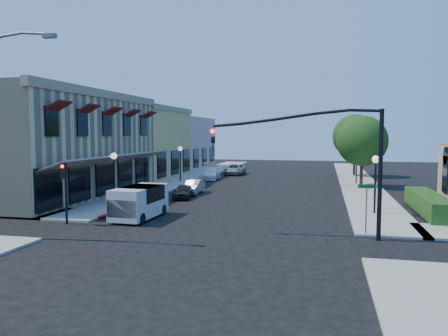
% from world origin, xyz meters
% --- Properties ---
extents(ground, '(120.00, 120.00, 0.00)m').
position_xyz_m(ground, '(0.00, 0.00, 0.00)').
color(ground, black).
rests_on(ground, ground).
extents(sidewalk_left, '(3.50, 50.00, 0.12)m').
position_xyz_m(sidewalk_left, '(-8.75, 27.00, 0.06)').
color(sidewalk_left, '#9B988D').
rests_on(sidewalk_left, ground).
extents(sidewalk_right, '(3.50, 50.00, 0.12)m').
position_xyz_m(sidewalk_right, '(8.75, 27.00, 0.06)').
color(sidewalk_right, '#9B988D').
rests_on(sidewalk_right, ground).
extents(curb_red_strip, '(0.25, 10.00, 0.06)m').
position_xyz_m(curb_red_strip, '(-6.90, 8.00, 0.00)').
color(curb_red_strip, maroon).
rests_on(curb_red_strip, ground).
extents(corner_brick_building, '(11.77, 18.20, 8.10)m').
position_xyz_m(corner_brick_building, '(-15.45, 11.00, 4.01)').
color(corner_brick_building, beige).
rests_on(corner_brick_building, ground).
extents(yellow_stucco_building, '(10.00, 12.00, 7.60)m').
position_xyz_m(yellow_stucco_building, '(-15.50, 26.00, 3.80)').
color(yellow_stucco_building, tan).
rests_on(yellow_stucco_building, ground).
extents(pink_stucco_building, '(10.00, 12.00, 7.00)m').
position_xyz_m(pink_stucco_building, '(-15.50, 38.00, 3.50)').
color(pink_stucco_building, '#C39893').
rests_on(pink_stucco_building, ground).
extents(hedge, '(1.40, 8.00, 1.10)m').
position_xyz_m(hedge, '(11.70, 9.00, 0.00)').
color(hedge, '#173D11').
rests_on(hedge, ground).
extents(street_tree_a, '(4.56, 4.56, 6.48)m').
position_xyz_m(street_tree_a, '(8.80, 22.00, 4.19)').
color(street_tree_a, black).
rests_on(street_tree_a, ground).
extents(street_tree_b, '(4.94, 4.94, 7.02)m').
position_xyz_m(street_tree_b, '(8.80, 32.00, 4.54)').
color(street_tree_b, black).
rests_on(street_tree_b, ground).
extents(signal_mast_arm, '(8.01, 0.39, 6.00)m').
position_xyz_m(signal_mast_arm, '(5.86, 1.50, 4.09)').
color(signal_mast_arm, black).
rests_on(signal_mast_arm, ground).
extents(secondary_signal, '(0.28, 0.42, 3.32)m').
position_xyz_m(secondary_signal, '(-8.00, 1.41, 2.32)').
color(secondary_signal, black).
rests_on(secondary_signal, ground).
extents(street_name_sign, '(0.80, 0.06, 2.50)m').
position_xyz_m(street_name_sign, '(7.50, 2.20, 1.70)').
color(street_name_sign, '#595B5E').
rests_on(street_name_sign, ground).
extents(lamppost_left_near, '(0.44, 0.44, 3.57)m').
position_xyz_m(lamppost_left_near, '(-8.50, 8.00, 2.74)').
color(lamppost_left_near, black).
rests_on(lamppost_left_near, ground).
extents(lamppost_left_far, '(0.44, 0.44, 3.57)m').
position_xyz_m(lamppost_left_far, '(-8.50, 22.00, 2.74)').
color(lamppost_left_far, black).
rests_on(lamppost_left_far, ground).
extents(lamppost_right_near, '(0.44, 0.44, 3.57)m').
position_xyz_m(lamppost_right_near, '(8.50, 8.00, 2.74)').
color(lamppost_right_near, black).
rests_on(lamppost_right_near, ground).
extents(lamppost_right_far, '(0.44, 0.44, 3.57)m').
position_xyz_m(lamppost_right_far, '(8.50, 24.00, 2.74)').
color(lamppost_right_far, black).
rests_on(lamppost_right_far, ground).
extents(white_van, '(2.01, 4.25, 1.85)m').
position_xyz_m(white_van, '(-4.77, 3.71, 1.07)').
color(white_van, beige).
rests_on(white_van, ground).
extents(parked_car_a, '(1.66, 3.23, 1.05)m').
position_xyz_m(parked_car_a, '(-4.80, 11.76, 0.53)').
color(parked_car_a, black).
rests_on(parked_car_a, ground).
extents(parked_car_b, '(1.30, 3.44, 1.12)m').
position_xyz_m(parked_car_b, '(-4.80, 14.36, 0.56)').
color(parked_car_b, '#999D9E').
rests_on(parked_car_b, ground).
extents(parked_car_c, '(1.99, 4.35, 1.23)m').
position_xyz_m(parked_car_c, '(-6.20, 25.00, 0.62)').
color(parked_car_c, white).
rests_on(parked_car_c, ground).
extents(parked_car_d, '(2.23, 4.57, 1.25)m').
position_xyz_m(parked_car_d, '(-4.80, 31.12, 0.63)').
color(parked_car_d, '#9B9EA0').
rests_on(parked_car_d, ground).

